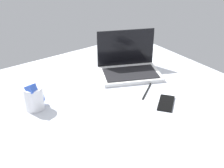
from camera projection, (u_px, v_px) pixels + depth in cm
name	position (u px, v px, depth cm)	size (l,w,h in cm)	color
bed_mattress	(79.00, 136.00, 132.91)	(180.00, 140.00, 18.00)	#B7BCC6
laptop	(129.00, 66.00, 166.20)	(39.56, 34.59, 23.00)	silver
snack_cup	(34.00, 97.00, 133.57)	(10.32, 9.32, 14.03)	silver
cell_phone	(166.00, 103.00, 139.47)	(6.80, 14.00, 0.80)	black
charger_cable	(147.00, 91.00, 149.66)	(17.00, 0.60, 0.60)	black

